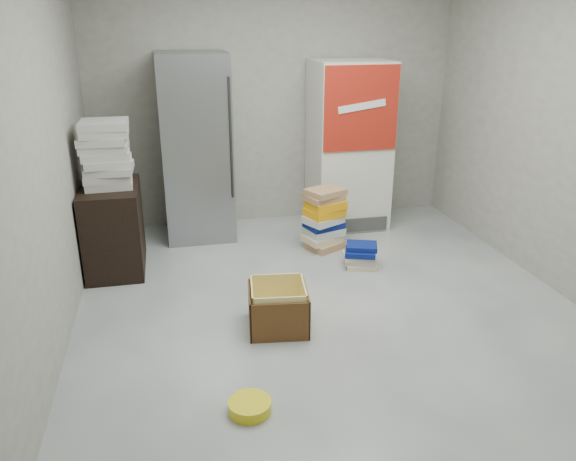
{
  "coord_description": "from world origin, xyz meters",
  "views": [
    {
      "loc": [
        -1.19,
        -3.66,
        2.22
      ],
      "look_at": [
        -0.24,
        0.7,
        0.52
      ],
      "focal_mm": 35.0,
      "sensor_mm": 36.0,
      "label": 1
    }
  ],
  "objects_px": {
    "steel_fridge": "(196,148)",
    "cardboard_box": "(278,310)",
    "coke_cooler": "(349,145)",
    "phonebook_stack_main": "(324,219)",
    "wood_shelf": "(114,228)"
  },
  "relations": [
    {
      "from": "coke_cooler",
      "to": "cardboard_box",
      "type": "relative_size",
      "value": 3.68
    },
    {
      "from": "coke_cooler",
      "to": "wood_shelf",
      "type": "xyz_separation_m",
      "value": [
        -2.48,
        -0.72,
        -0.5
      ]
    },
    {
      "from": "cardboard_box",
      "to": "phonebook_stack_main",
      "type": "bearing_deg",
      "value": 69.02
    },
    {
      "from": "steel_fridge",
      "to": "phonebook_stack_main",
      "type": "relative_size",
      "value": 3.01
    },
    {
      "from": "coke_cooler",
      "to": "phonebook_stack_main",
      "type": "relative_size",
      "value": 2.85
    },
    {
      "from": "steel_fridge",
      "to": "cardboard_box",
      "type": "xyz_separation_m",
      "value": [
        0.43,
        -2.12,
        -0.8
      ]
    },
    {
      "from": "phonebook_stack_main",
      "to": "coke_cooler",
      "type": "bearing_deg",
      "value": 31.98
    },
    {
      "from": "steel_fridge",
      "to": "phonebook_stack_main",
      "type": "bearing_deg",
      "value": -29.62
    },
    {
      "from": "steel_fridge",
      "to": "cardboard_box",
      "type": "height_order",
      "value": "steel_fridge"
    },
    {
      "from": "coke_cooler",
      "to": "wood_shelf",
      "type": "bearing_deg",
      "value": -163.72
    },
    {
      "from": "coke_cooler",
      "to": "phonebook_stack_main",
      "type": "xyz_separation_m",
      "value": [
        -0.45,
        -0.67,
        -0.59
      ]
    },
    {
      "from": "coke_cooler",
      "to": "phonebook_stack_main",
      "type": "height_order",
      "value": "coke_cooler"
    },
    {
      "from": "cardboard_box",
      "to": "coke_cooler",
      "type": "bearing_deg",
      "value": 67.03
    },
    {
      "from": "steel_fridge",
      "to": "coke_cooler",
      "type": "height_order",
      "value": "steel_fridge"
    },
    {
      "from": "steel_fridge",
      "to": "cardboard_box",
      "type": "distance_m",
      "value": 2.3
    }
  ]
}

